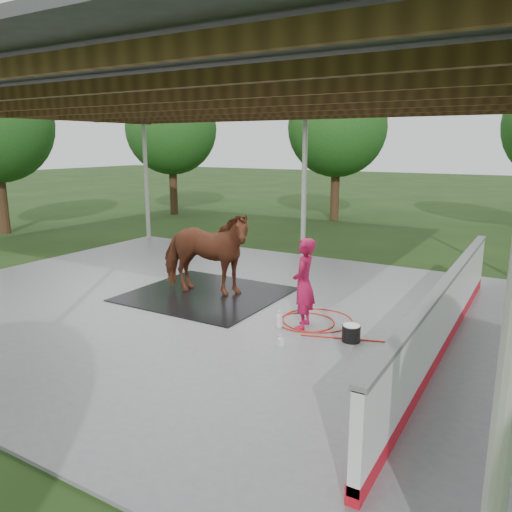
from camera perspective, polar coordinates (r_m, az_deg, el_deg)
The scene contains 12 objects.
ground at distance 10.09m, azimuth -6.22°, elevation -5.53°, with size 100.00×100.00×0.00m, color #1E3814.
concrete_slab at distance 10.08m, azimuth -6.22°, elevation -5.40°, with size 12.00×10.00×0.05m, color slate.
pavilion_structure at distance 9.63m, azimuth -6.81°, elevation 17.51°, with size 12.60×10.60×4.05m.
dasher_board at distance 8.15m, azimuth 20.77°, elevation -6.40°, with size 0.16×8.00×1.15m.
tree_belt at distance 10.18m, azimuth -2.18°, elevation 16.31°, with size 28.00×28.00×5.80m.
rubber_mat at distance 10.55m, azimuth -5.77°, elevation -4.36°, with size 3.01×2.82×0.02m, color black.
horse at distance 10.33m, azimuth -5.87°, elevation 0.33°, with size 0.94×2.07×1.74m, color brown.
handler at distance 8.50m, azimuth 5.47°, elevation -3.15°, with size 0.57×0.37×1.56m, color #AC123F.
wash_bucket at distance 8.20m, azimuth 10.83°, elevation -8.63°, with size 0.29×0.29×0.27m.
soap_bottle_a at distance 8.63m, azimuth 2.69°, elevation -7.21°, with size 0.12×0.12×0.31m, color silver.
soap_bottle_b at distance 7.91m, azimuth 2.84°, elevation -9.60°, with size 0.08×0.09×0.19m, color #338CD8.
hose_coil at distance 9.01m, azimuth 6.56°, elevation -7.38°, with size 2.21×1.45×0.02m.
Camera 1 is at (5.79, -7.65, 3.14)m, focal length 35.00 mm.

